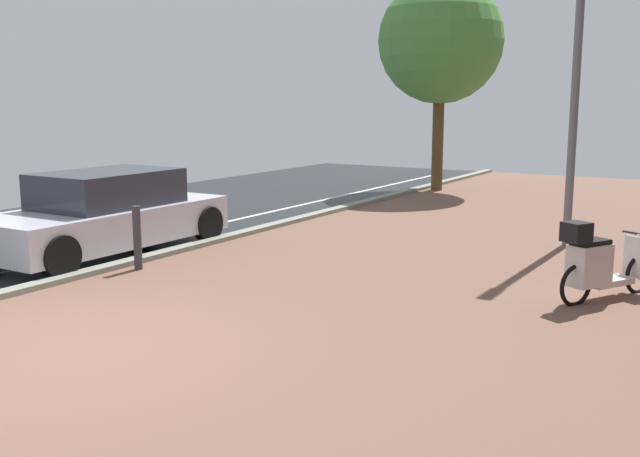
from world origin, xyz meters
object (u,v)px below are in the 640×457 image
(scooter_far, at_px, (598,264))
(street_tree, at_px, (440,41))
(bollard_far, at_px, (137,238))
(lamp_post, at_px, (578,46))
(parked_car_near, at_px, (105,214))

(scooter_far, height_order, street_tree, street_tree)
(street_tree, xyz_separation_m, bollard_far, (-0.07, -11.28, -3.53))
(scooter_far, distance_m, lamp_post, 4.62)
(scooter_far, height_order, parked_car_near, parked_car_near)
(scooter_far, bearing_deg, lamp_post, 108.55)
(scooter_far, height_order, bollard_far, scooter_far)
(scooter_far, xyz_separation_m, bollard_far, (-6.14, -1.73, 0.00))
(street_tree, bearing_deg, bollard_far, -90.37)
(lamp_post, xyz_separation_m, street_tree, (-4.92, 6.12, 0.66))
(lamp_post, bearing_deg, scooter_far, -71.45)
(street_tree, height_order, bollard_far, street_tree)
(scooter_far, bearing_deg, bollard_far, -164.29)
(street_tree, relative_size, bollard_far, 6.01)
(parked_car_near, relative_size, bollard_far, 4.47)
(lamp_post, xyz_separation_m, bollard_far, (-4.99, -5.16, -2.87))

